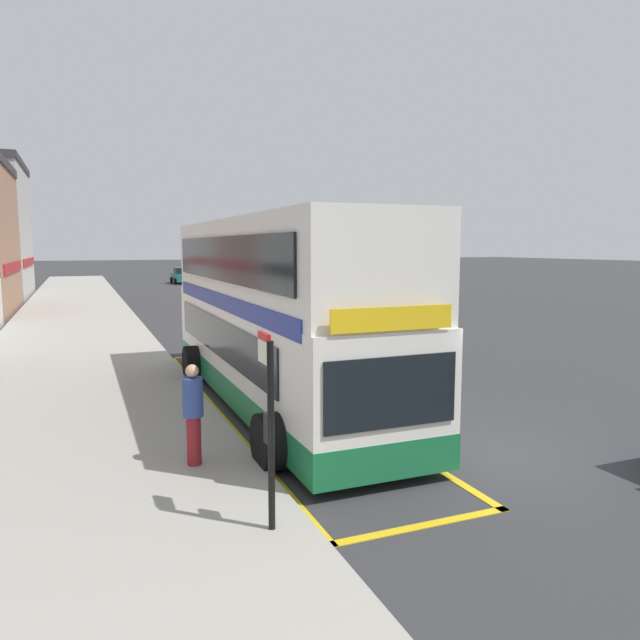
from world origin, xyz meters
The scene contains 7 objects.
ground_plane centered at (0.00, 32.00, 0.00)m, with size 260.00×260.00×0.00m, color #333335.
pavement_near centered at (-7.00, 32.00, 0.07)m, with size 6.00×76.00×0.14m, color #A39E93.
double_decker_bus centered at (-2.46, 5.00, 2.07)m, with size 3.27×11.55×4.40m.
bus_bay_markings centered at (-2.57, 4.98, 0.01)m, with size 2.87×13.82×0.01m.
bus_stop_sign centered at (-4.56, -1.32, 1.65)m, with size 0.09×0.51×2.54m.
parked_car_teal_kerbside centered at (3.07, 52.76, 0.80)m, with size 2.09×4.20×1.62m.
pedestrian_waiting_near_sign centered at (-5.07, 1.28, 1.07)m, with size 0.34×0.34×1.71m.
Camera 1 is at (-6.74, -8.39, 3.79)m, focal length 33.24 mm.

